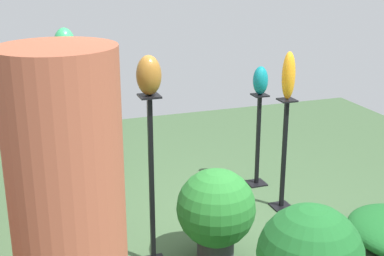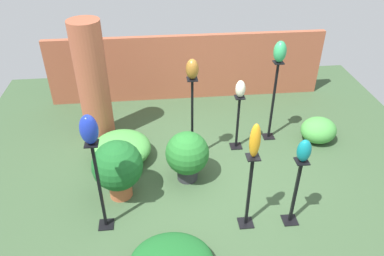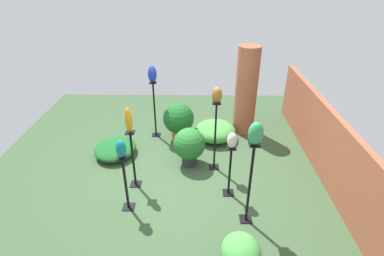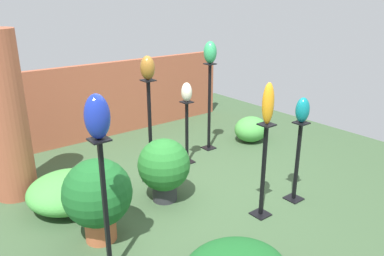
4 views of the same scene
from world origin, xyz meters
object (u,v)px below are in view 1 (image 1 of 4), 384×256
art_vase_teal (260,80)px  potted_plant_mid_left (216,210)px  art_vase_amber (289,76)px  art_vase_ivory (103,111)px  pedestal_ivory (107,181)px  art_vase_jade (65,46)px  pedestal_teal (258,144)px  pedestal_bronze (152,189)px  art_vase_bronze (149,75)px  pedestal_amber (284,159)px  pedestal_jade (72,140)px

art_vase_teal → potted_plant_mid_left: (-1.31, 1.02, -0.74)m
art_vase_teal → potted_plant_mid_left: bearing=142.0°
art_vase_amber → art_vase_ivory: art_vase_amber is taller
pedestal_ivory → art_vase_ivory: art_vase_ivory is taller
art_vase_teal → art_vase_jade: art_vase_jade is taller
pedestal_teal → pedestal_bronze: size_ratio=0.72×
pedestal_bronze → art_vase_teal: 2.00m
pedestal_teal → potted_plant_mid_left: pedestal_teal is taller
art_vase_ivory → potted_plant_mid_left: art_vase_ivory is taller
art_vase_bronze → art_vase_jade: size_ratio=0.88×
pedestal_amber → pedestal_ivory: 1.76m
art_vase_amber → art_vase_ivory: size_ratio=1.62×
pedestal_amber → art_vase_ivory: size_ratio=4.01×
pedestal_amber → pedestal_bronze: (-0.57, 1.52, 0.15)m
pedestal_jade → art_vase_bronze: art_vase_bronze is taller
pedestal_amber → art_vase_teal: size_ratio=3.75×
pedestal_bronze → pedestal_amber: bearing=-69.4°
art_vase_jade → pedestal_bronze: bearing=-162.5°
pedestal_amber → art_vase_jade: size_ratio=3.28×
pedestal_bronze → pedestal_jade: bearing=17.5°
pedestal_jade → art_vase_ivory: (-0.65, -0.23, 0.46)m
pedestal_ivory → pedestal_bronze: size_ratio=0.68×
pedestal_teal → art_vase_jade: 2.32m
pedestal_teal → art_vase_amber: art_vase_amber is taller
pedestal_amber → art_vase_jade: bearing=66.3°
pedestal_jade → art_vase_teal: bearing=-97.3°
pedestal_amber → art_vase_ivory: art_vase_ivory is taller
pedestal_bronze → potted_plant_mid_left: bearing=-104.1°
potted_plant_mid_left → art_vase_bronze: bearing=75.9°
pedestal_bronze → pedestal_teal: bearing=-52.3°
pedestal_teal → art_vase_teal: (0.00, -0.00, 0.72)m
art_vase_ivory → art_vase_bronze: art_vase_bronze is taller
pedestal_jade → pedestal_amber: bearing=-113.7°
art_vase_teal → art_vase_jade: (0.26, 1.99, 0.44)m
pedestal_bronze → art_vase_teal: pedestal_bronze is taller
pedestal_ivory → art_vase_bronze: art_vase_bronze is taller
art_vase_ivory → art_vase_bronze: (-0.79, -0.22, 0.48)m
art_vase_amber → art_vase_ivory: (0.22, 1.74, -0.25)m
pedestal_jade → pedestal_bronze: bearing=-162.5°
pedestal_ivory → pedestal_jade: bearing=19.6°
art_vase_ivory → pedestal_jade: bearing=19.6°
art_vase_ivory → pedestal_amber: bearing=-97.2°
pedestal_ivory → pedestal_jade: 0.72m
pedestal_amber → art_vase_bronze: art_vase_bronze is taller
art_vase_ivory → art_vase_jade: 0.85m
pedestal_teal → art_vase_bronze: size_ratio=3.40×
art_vase_amber → potted_plant_mid_left: 1.53m
pedestal_amber → pedestal_teal: (0.61, -0.01, -0.05)m
pedestal_bronze → potted_plant_mid_left: size_ratio=1.79×
art_vase_bronze → potted_plant_mid_left: 1.27m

